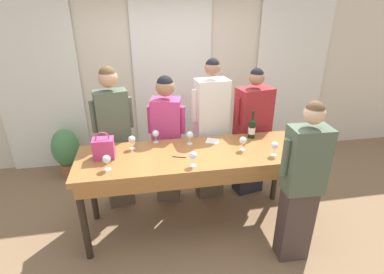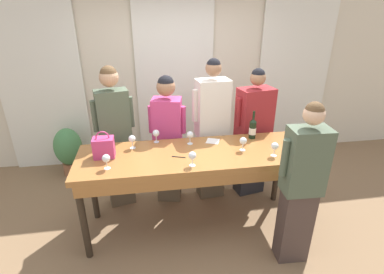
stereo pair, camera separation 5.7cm
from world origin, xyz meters
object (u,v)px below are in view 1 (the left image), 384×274
wine_glass_front_mid (156,134)px  wine_glass_center_mid (190,135)px  wine_glass_front_left (132,140)px  guest_pink_top (167,139)px  guest_striped_shirt (252,134)px  guest_cream_sweater (211,131)px  potted_plant (66,150)px  wine_bottle (252,128)px  guest_olive_jacket (115,137)px  wine_glass_back_left (193,156)px  tasting_bar (194,162)px  wine_glass_center_right (106,160)px  wine_glass_center_left (275,146)px  host_pouring (302,185)px  handbag (104,148)px  wine_glass_front_right (243,141)px

wine_glass_front_mid → wine_glass_center_mid: same height
wine_glass_front_left → guest_pink_top: 0.58m
guest_striped_shirt → wine_glass_center_mid: bearing=-157.7°
guest_cream_sweater → potted_plant: guest_cream_sweater is taller
wine_bottle → guest_cream_sweater: size_ratio=0.18×
guest_olive_jacket → wine_glass_front_left: bearing=-60.0°
wine_glass_back_left → guest_cream_sweater: guest_cream_sweater is taller
tasting_bar → potted_plant: size_ratio=3.25×
wine_glass_front_left → wine_glass_center_right: (-0.23, -0.41, -0.00)m
wine_glass_center_left → wine_glass_center_right: same height
guest_olive_jacket → host_pouring: bearing=-34.6°
tasting_bar → wine_glass_back_left: bearing=-101.9°
wine_glass_center_right → guest_olive_jacket: size_ratio=0.08×
wine_glass_center_right → guest_striped_shirt: bearing=23.9°
guest_striped_shirt → tasting_bar: bearing=-145.5°
handbag → guest_cream_sweater: (1.25, 0.52, -0.13)m
wine_glass_back_left → potted_plant: wine_glass_back_left is taller
wine_glass_front_left → guest_pink_top: bearing=41.6°
wine_glass_front_mid → potted_plant: bearing=139.4°
guest_olive_jacket → handbag: bearing=-97.6°
wine_glass_front_right → guest_striped_shirt: size_ratio=0.09×
handbag → wine_glass_center_mid: handbag is taller
wine_bottle → wine_glass_front_right: size_ratio=2.21×
wine_glass_front_right → wine_glass_center_left: 0.33m
wine_glass_center_left → wine_glass_center_right: 1.69m
wine_bottle → guest_pink_top: size_ratio=0.20×
wine_glass_front_right → wine_glass_center_mid: (-0.54, 0.25, 0.00)m
guest_striped_shirt → wine_glass_back_left: bearing=-137.6°
wine_glass_front_right → wine_glass_back_left: size_ratio=1.00×
wine_glass_center_left → guest_cream_sweater: (-0.49, 0.78, -0.13)m
wine_bottle → wine_glass_center_mid: bearing=-176.6°
handbag → wine_glass_back_left: size_ratio=1.90×
wine_glass_front_mid → potted_plant: wine_glass_front_mid is taller
wine_glass_back_left → guest_olive_jacket: 1.17m
wine_bottle → wine_glass_center_right: size_ratio=2.21×
wine_glass_back_left → guest_pink_top: bearing=101.5°
handbag → wine_glass_front_right: handbag is taller
wine_bottle → guest_cream_sweater: (-0.42, 0.31, -0.14)m
wine_glass_center_mid → handbag: bearing=-169.8°
handbag → guest_olive_jacket: 0.54m
wine_glass_center_mid → guest_olive_jacket: size_ratio=0.08×
wine_bottle → potted_plant: wine_bottle is taller
wine_glass_back_left → wine_glass_center_mid: bearing=83.6°
tasting_bar → wine_glass_front_left: bearing=159.6°
wine_glass_front_mid → wine_glass_center_mid: bearing=-15.6°
wine_glass_front_left → wine_glass_front_mid: (0.26, 0.11, 0.00)m
guest_cream_sweater → wine_glass_center_mid: bearing=-132.4°
guest_olive_jacket → host_pouring: (1.77, -1.22, -0.09)m
tasting_bar → wine_bottle: bearing=21.3°
handbag → wine_glass_center_right: size_ratio=1.90×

